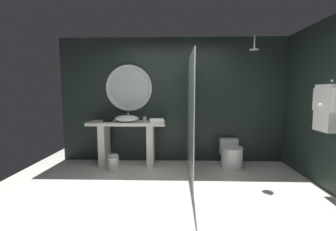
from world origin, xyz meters
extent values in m
plane|color=silver|center=(0.00, 0.00, 0.00)|extent=(5.76, 5.76, 0.00)
cube|color=#1E2823|center=(0.00, 1.90, 1.30)|extent=(4.80, 0.10, 2.60)
cube|color=#1E2823|center=(2.35, 0.76, 1.30)|extent=(0.10, 2.47, 2.60)
cube|color=silver|center=(-0.95, 1.58, 0.85)|extent=(1.54, 0.51, 0.06)
cube|color=silver|center=(-1.42, 1.58, 0.41)|extent=(0.13, 0.43, 0.82)
cube|color=silver|center=(-0.47, 1.58, 0.41)|extent=(0.13, 0.43, 0.82)
ellipsoid|color=white|center=(-0.94, 1.54, 0.95)|extent=(0.48, 0.40, 0.13)
cylinder|color=silver|center=(-0.94, 1.72, 0.97)|extent=(0.02, 0.02, 0.17)
cylinder|color=silver|center=(-0.94, 1.64, 1.04)|extent=(0.02, 0.15, 0.02)
cylinder|color=silver|center=(-0.59, 1.58, 0.93)|extent=(0.07, 0.07, 0.10)
cube|color=black|center=(-1.33, 1.56, 0.92)|extent=(0.16, 0.11, 0.07)
torus|color=silver|center=(-0.95, 1.81, 1.56)|extent=(0.98, 0.07, 0.98)
cylinder|color=#B2BCC1|center=(-0.95, 1.82, 1.56)|extent=(0.87, 0.01, 0.87)
cube|color=silver|center=(0.29, 1.05, 1.06)|extent=(0.02, 1.60, 2.11)
cylinder|color=silver|center=(1.44, 1.31, 2.37)|extent=(0.02, 0.02, 0.25)
cylinder|color=silver|center=(1.44, 1.31, 2.24)|extent=(0.16, 0.16, 0.02)
sphere|color=silver|center=(2.28, 0.43, 1.64)|extent=(0.04, 0.04, 0.04)
cube|color=white|center=(2.21, 0.43, 1.25)|extent=(0.12, 0.36, 0.69)
cylinder|color=white|center=(2.21, 0.23, 1.37)|extent=(0.11, 0.11, 0.34)
cylinder|color=white|center=(2.21, 0.64, 1.37)|extent=(0.11, 0.11, 0.34)
sphere|color=white|center=(2.13, 0.43, 1.28)|extent=(0.07, 0.07, 0.07)
cylinder|color=white|center=(1.13, 1.42, 0.20)|extent=(0.41, 0.41, 0.40)
ellipsoid|color=white|center=(1.13, 1.42, 0.41)|extent=(0.43, 0.48, 0.02)
cube|color=white|center=(1.13, 1.72, 0.36)|extent=(0.36, 0.17, 0.32)
cylinder|color=silver|center=(-1.14, 1.19, 0.14)|extent=(0.20, 0.20, 0.27)
ellipsoid|color=silver|center=(-1.14, 1.19, 0.30)|extent=(0.20, 0.20, 0.06)
cube|color=white|center=(-0.34, 1.42, 0.93)|extent=(0.28, 0.16, 0.08)
camera|label=1|loc=(0.01, -2.92, 1.50)|focal=24.21mm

